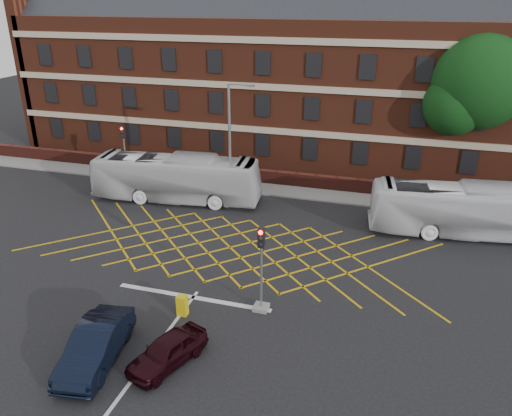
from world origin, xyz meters
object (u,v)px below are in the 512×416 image
(bus_right, at_px, (467,210))
(traffic_light_far, at_px, (126,157))
(car_navy, at_px, (95,345))
(deciduous_tree, at_px, (478,89))
(street_lamp, at_px, (231,165))
(direction_signs, at_px, (118,161))
(utility_cabinet, at_px, (182,305))
(bus_left, at_px, (176,178))
(traffic_light_near, at_px, (261,277))
(car_maroon, at_px, (167,351))

(bus_right, distance_m, traffic_light_far, 25.48)
(car_navy, height_order, deciduous_tree, deciduous_tree)
(street_lamp, relative_size, direction_signs, 3.84)
(direction_signs, xyz_separation_m, utility_cabinet, (12.81, -15.98, -0.88))
(bus_right, height_order, car_navy, bus_right)
(bus_right, height_order, direction_signs, bus_right)
(deciduous_tree, distance_m, utility_cabinet, 26.48)
(car_navy, distance_m, deciduous_tree, 30.68)
(bus_left, xyz_separation_m, deciduous_tree, (19.93, 8.71, 5.82))
(bus_left, relative_size, traffic_light_near, 2.81)
(bus_right, xyz_separation_m, street_lamp, (-15.48, 0.67, 1.24))
(car_navy, distance_m, street_lamp, 17.52)
(traffic_light_near, xyz_separation_m, direction_signs, (-16.20, 14.53, -0.39))
(traffic_light_near, height_order, utility_cabinet, traffic_light_near)
(utility_cabinet, bearing_deg, bus_left, 115.87)
(direction_signs, bearing_deg, bus_right, -6.97)
(car_navy, xyz_separation_m, traffic_light_near, (5.40, 5.37, 0.99))
(street_lamp, bearing_deg, traffic_light_far, 165.99)
(bus_left, height_order, traffic_light_near, traffic_light_near)
(car_maroon, height_order, direction_signs, direction_signs)
(car_navy, distance_m, car_maroon, 2.92)
(deciduous_tree, xyz_separation_m, direction_signs, (-26.51, -5.57, -6.12))
(car_navy, bearing_deg, street_lamp, 81.67)
(car_navy, bearing_deg, bus_right, 38.53)
(deciduous_tree, xyz_separation_m, street_lamp, (-15.96, -8.08, -4.63))
(bus_right, bearing_deg, car_maroon, 135.24)
(car_navy, bearing_deg, deciduous_tree, 49.20)
(traffic_light_near, relative_size, direction_signs, 1.94)
(traffic_light_near, distance_m, utility_cabinet, 3.89)
(traffic_light_near, bearing_deg, street_lamp, 115.14)
(bus_left, xyz_separation_m, car_maroon, (7.05, -16.09, -1.06))
(car_navy, height_order, utility_cabinet, car_navy)
(utility_cabinet, bearing_deg, car_navy, -117.10)
(bus_right, distance_m, car_maroon, 20.30)
(car_navy, relative_size, street_lamp, 0.56)
(traffic_light_far, bearing_deg, deciduous_tree, 12.34)
(bus_right, height_order, car_maroon, bus_right)
(bus_right, relative_size, car_maroon, 3.22)
(deciduous_tree, bearing_deg, direction_signs, -168.13)
(deciduous_tree, distance_m, direction_signs, 27.77)
(traffic_light_far, bearing_deg, car_maroon, -56.07)
(direction_signs, distance_m, utility_cabinet, 20.49)
(bus_left, distance_m, traffic_light_near, 14.92)
(car_maroon, xyz_separation_m, street_lamp, (-3.08, 16.71, 2.25))
(car_maroon, distance_m, deciduous_tree, 28.77)
(bus_left, height_order, car_maroon, bus_left)
(car_navy, xyz_separation_m, direction_signs, (-10.80, 19.90, 0.60))
(direction_signs, bearing_deg, car_maroon, -54.65)
(bus_left, relative_size, street_lamp, 1.42)
(traffic_light_far, bearing_deg, bus_left, -27.74)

